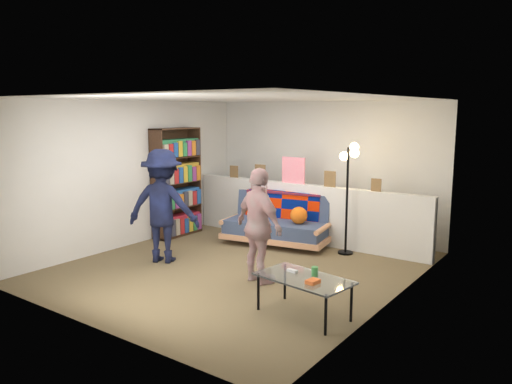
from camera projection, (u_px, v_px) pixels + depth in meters
ground at (240, 267)px, 7.21m from camera, size 5.00×5.00×0.00m
room_shell at (259, 150)px, 7.32m from camera, size 4.60×5.05×2.45m
half_wall_ledge at (303, 213)px, 8.57m from camera, size 4.45×0.15×1.00m
ledge_decor at (292, 173)px, 8.58m from camera, size 2.97×0.02×0.45m
futon_sofa at (278, 223)px, 8.42m from camera, size 1.89×1.12×0.76m
bookshelf at (176, 186)px, 8.94m from camera, size 0.32×0.97×1.93m
coffee_table at (304, 280)px, 5.45m from camera, size 1.11×0.72×0.54m
floor_lamp at (349, 176)px, 7.71m from camera, size 0.37×0.32×1.75m
person_left at (163, 206)px, 7.38m from camera, size 1.25×1.02×1.68m
person_right at (259, 226)px, 6.46m from camera, size 0.96×0.64×1.52m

